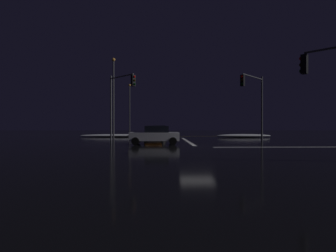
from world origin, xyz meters
TOP-DOWN VIEW (x-y plane):
  - ground at (0.00, 0.00)m, footprint 120.00×120.00m
  - stop_line_north at (0.00, 7.47)m, footprint 0.35×12.72m
  - centre_line_ns at (0.00, 19.07)m, footprint 22.00×0.15m
  - crosswalk_bar_east at (7.57, 0.00)m, footprint 12.72×0.40m
  - snow_bank_left_curb at (-8.27, 16.65)m, footprint 11.10×1.50m
  - snow_bank_right_curb at (8.27, 15.23)m, footprint 7.20×1.50m
  - sedan_orange at (-3.52, 10.39)m, footprint 2.02×4.33m
  - sedan_gray at (-3.00, 16.47)m, footprint 2.02×4.33m
  - sedan_blue at (-3.14, 22.80)m, footprint 2.02×4.33m
  - sedan_red at (-2.86, 28.08)m, footprint 2.02×4.33m
  - sedan_white_crossing at (-3.20, 3.18)m, footprint 4.33×2.02m
  - traffic_signal_nw at (-6.81, 6.81)m, footprint 2.89×2.89m
  - traffic_signal_ne at (6.64, 6.64)m, footprint 3.28×3.28m
  - streetlamp_left_near at (-8.57, 13.07)m, footprint 0.44×0.44m
  - streetlamp_left_far at (-8.57, 29.07)m, footprint 0.44×0.44m

SIDE VIEW (x-z plane):
  - ground at x=0.00m, z-range -0.10..0.00m
  - stop_line_north at x=0.00m, z-range 0.00..0.01m
  - centre_line_ns at x=0.00m, z-range 0.00..0.01m
  - crosswalk_bar_east at x=7.57m, z-range 0.00..0.01m
  - snow_bank_left_curb at x=-8.27m, z-range 0.00..0.39m
  - snow_bank_right_curb at x=8.27m, z-range 0.00..0.44m
  - sedan_orange at x=-3.52m, z-range 0.02..1.59m
  - sedan_gray at x=-3.00m, z-range 0.02..1.59m
  - sedan_blue at x=-3.14m, z-range 0.02..1.59m
  - sedan_red at x=-2.86m, z-range 0.02..1.59m
  - sedan_white_crossing at x=-3.20m, z-range 0.02..1.59m
  - traffic_signal_nw at x=-6.81m, z-range 1.23..7.97m
  - traffic_signal_ne at x=6.64m, z-range 1.26..7.98m
  - streetlamp_left_far at x=-8.57m, z-range 0.69..9.88m
  - streetlamp_left_near at x=-8.57m, z-range 0.70..10.61m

